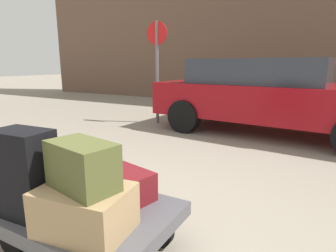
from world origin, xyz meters
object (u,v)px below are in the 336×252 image
at_px(parked_car, 268,94).
at_px(suitcase_maroon_center, 111,185).
at_px(suitcase_tan_stacked_top, 85,210).
at_px(duffel_bag_olive_topmost_pile, 82,166).
at_px(suitcase_black_rear_left, 25,174).
at_px(luggage_cart, 86,216).
at_px(no_parking_sign, 157,61).

bearing_deg(parked_car, suitcase_maroon_center, -95.35).
distance_m(suitcase_tan_stacked_top, duffel_bag_olive_topmost_pile, 0.27).
bearing_deg(suitcase_maroon_center, suitcase_black_rear_left, -111.72).
height_order(duffel_bag_olive_topmost_pile, parked_car, parked_car).
distance_m(suitcase_maroon_center, parked_car, 4.17).
bearing_deg(suitcase_maroon_center, suitcase_tan_stacked_top, -55.79).
bearing_deg(parked_car, luggage_cart, -96.01).
xyz_separation_m(luggage_cart, duffel_bag_olive_topmost_pile, (0.22, -0.20, 0.48)).
relative_size(luggage_cart, duffel_bag_olive_topmost_pile, 2.95).
bearing_deg(luggage_cart, suitcase_black_rear_left, -135.09).
distance_m(suitcase_tan_stacked_top, no_parking_sign, 4.96).
bearing_deg(suitcase_black_rear_left, suitcase_tan_stacked_top, 1.87).
distance_m(suitcase_maroon_center, no_parking_sign, 4.55).
bearing_deg(luggage_cart, no_parking_sign, 114.65).
relative_size(suitcase_tan_stacked_top, parked_car, 0.12).
relative_size(suitcase_black_rear_left, parked_car, 0.13).
distance_m(luggage_cart, duffel_bag_olive_topmost_pile, 0.57).
distance_m(suitcase_maroon_center, suitcase_black_rear_left, 0.58).
height_order(luggage_cart, parked_car, parked_car).
height_order(luggage_cart, suitcase_maroon_center, suitcase_maroon_center).
xyz_separation_m(duffel_bag_olive_topmost_pile, parked_car, (0.24, 4.54, 0.01)).
height_order(luggage_cart, duffel_bag_olive_topmost_pile, duffel_bag_olive_topmost_pile).
distance_m(suitcase_black_rear_left, duffel_bag_olive_topmost_pile, 0.49).
bearing_deg(luggage_cart, parked_car, 83.99).
bearing_deg(duffel_bag_olive_topmost_pile, luggage_cart, 147.63).
distance_m(suitcase_black_rear_left, no_parking_sign, 4.79).
relative_size(suitcase_tan_stacked_top, suitcase_maroon_center, 0.92).
xyz_separation_m(duffel_bag_olive_topmost_pile, no_parking_sign, (-2.13, 4.38, 0.63)).
height_order(duffel_bag_olive_topmost_pile, no_parking_sign, no_parking_sign).
relative_size(duffel_bag_olive_topmost_pile, no_parking_sign, 0.19).
distance_m(duffel_bag_olive_topmost_pile, parked_car, 4.55).
bearing_deg(suitcase_black_rear_left, no_parking_sign, 106.77).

